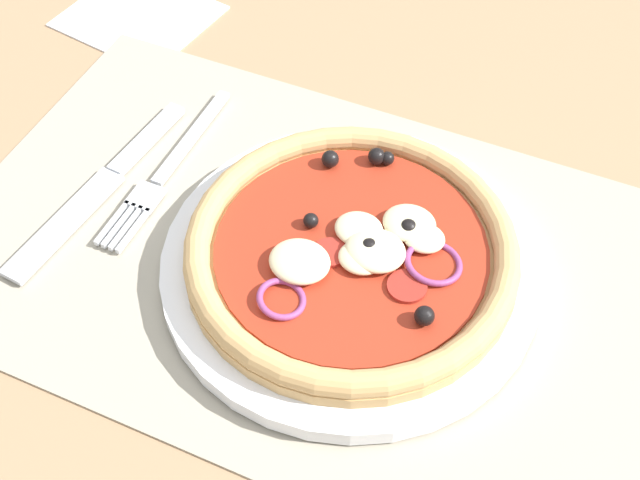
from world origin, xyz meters
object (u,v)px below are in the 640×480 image
object	(u,v)px
plate	(352,262)
fork	(163,174)
pizza	(354,247)
napkin	(139,15)
knife	(99,188)

from	to	relation	value
plate	fork	distance (cm)	16.86
pizza	napkin	world-z (taller)	pizza
napkin	fork	bearing A→B (deg)	126.88
napkin	plate	bearing A→B (deg)	146.85
pizza	knife	size ratio (longest dim) A/B	1.14
plate	knife	world-z (taller)	plate
plate	pizza	distance (cm)	1.77
knife	pizza	bearing A→B (deg)	98.37
fork	knife	bearing A→B (deg)	-48.15
pizza	fork	size ratio (longest dim) A/B	1.27
fork	napkin	bearing A→B (deg)	-143.05
fork	knife	distance (cm)	4.94
plate	knife	size ratio (longest dim) A/B	1.31
pizza	napkin	distance (cm)	35.14
fork	knife	size ratio (longest dim) A/B	0.90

